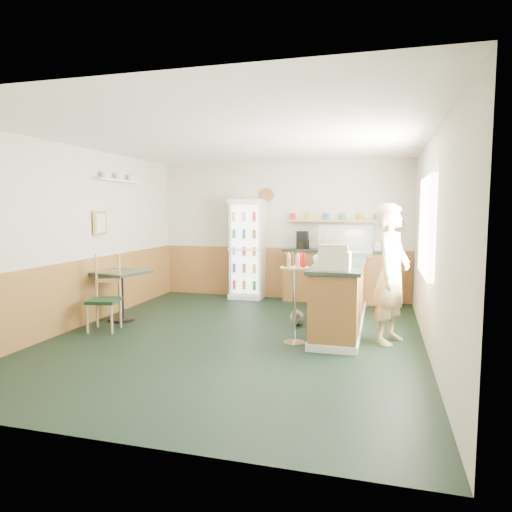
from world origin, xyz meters
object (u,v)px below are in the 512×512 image
(drinks_fridge, at_px, (247,249))
(cafe_chair, at_px, (107,290))
(display_case, at_px, (346,240))
(cash_register, at_px, (335,261))
(shopkeeper, at_px, (391,274))
(condiment_stand, at_px, (294,286))
(cafe_table, at_px, (121,286))

(drinks_fridge, distance_m, cafe_chair, 3.16)
(display_case, bearing_deg, cash_register, -90.00)
(drinks_fridge, relative_size, shopkeeper, 1.06)
(drinks_fridge, height_order, condiment_stand, drinks_fridge)
(condiment_stand, relative_size, cafe_chair, 1.07)
(drinks_fridge, relative_size, display_case, 2.26)
(drinks_fridge, bearing_deg, cafe_chair, -114.83)
(display_case, xyz_separation_m, condiment_stand, (-0.52, -1.82, -0.49))
(drinks_fridge, bearing_deg, cafe_table, -121.02)
(shopkeeper, bearing_deg, cafe_chair, 116.96)
(cash_register, height_order, cafe_table, cash_register)
(display_case, xyz_separation_m, cafe_chair, (-3.31, -1.83, -0.68))
(display_case, bearing_deg, condiment_stand, -105.87)
(cash_register, bearing_deg, cafe_chair, -179.97)
(condiment_stand, bearing_deg, shopkeeper, 17.55)
(display_case, height_order, cafe_table, display_case)
(shopkeeper, xyz_separation_m, cafe_table, (-4.10, 0.12, -0.36))
(condiment_stand, height_order, cafe_chair, condiment_stand)
(cafe_chair, bearing_deg, drinks_fridge, 53.16)
(cash_register, relative_size, condiment_stand, 0.34)
(condiment_stand, bearing_deg, cafe_table, 170.13)
(display_case, xyz_separation_m, shopkeeper, (0.70, -1.43, -0.33))
(cafe_chair, bearing_deg, display_case, 16.87)
(display_case, distance_m, condiment_stand, 1.95)
(drinks_fridge, distance_m, display_case, 2.26)
(display_case, height_order, cafe_chair, display_case)
(drinks_fridge, bearing_deg, condiment_stand, -62.45)
(drinks_fridge, xyz_separation_m, display_case, (2.00, -1.02, 0.27))
(cash_register, bearing_deg, cafe_table, 171.53)
(drinks_fridge, xyz_separation_m, shopkeeper, (2.70, -2.45, -0.06))
(cash_register, relative_size, cafe_table, 0.47)
(cafe_table, bearing_deg, cash_register, -8.84)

